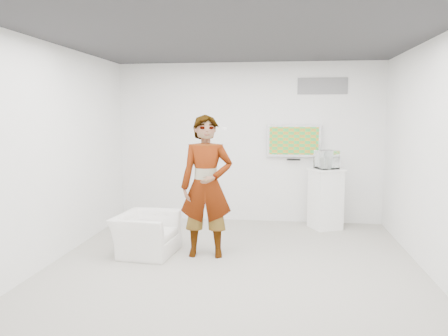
# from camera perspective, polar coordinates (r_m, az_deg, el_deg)

# --- Properties ---
(room) EXTENTS (5.01, 5.01, 3.00)m
(room) POSITION_cam_1_polar(r_m,az_deg,el_deg) (5.81, 1.41, 1.72)
(room) COLOR #A5A197
(room) RESTS_ON ground
(tv) EXTENTS (1.00, 0.08, 0.60)m
(tv) POSITION_cam_1_polar(r_m,az_deg,el_deg) (8.23, 9.10, 3.54)
(tv) COLOR silver
(tv) RESTS_ON room
(logo_decal) EXTENTS (0.90, 0.02, 0.30)m
(logo_decal) POSITION_cam_1_polar(r_m,az_deg,el_deg) (8.30, 12.74, 10.40)
(logo_decal) COLOR slate
(logo_decal) RESTS_ON room
(person) EXTENTS (0.78, 0.55, 2.03)m
(person) POSITION_cam_1_polar(r_m,az_deg,el_deg) (6.23, -2.31, -2.40)
(person) COLOR white
(person) RESTS_ON room
(armchair) EXTENTS (0.89, 1.00, 0.59)m
(armchair) POSITION_cam_1_polar(r_m,az_deg,el_deg) (6.56, -10.09, -8.47)
(armchair) COLOR white
(armchair) RESTS_ON room
(pedestal) EXTENTS (0.69, 0.69, 1.08)m
(pedestal) POSITION_cam_1_polar(r_m,az_deg,el_deg) (8.02, 13.11, -3.92)
(pedestal) COLOR white
(pedestal) RESTS_ON room
(floor_uplight) EXTENTS (0.22, 0.22, 0.27)m
(floor_uplight) POSITION_cam_1_polar(r_m,az_deg,el_deg) (8.36, 12.82, -6.30)
(floor_uplight) COLOR white
(floor_uplight) RESTS_ON room
(vitrine) EXTENTS (0.44, 0.44, 0.33)m
(vitrine) POSITION_cam_1_polar(r_m,az_deg,el_deg) (7.92, 13.26, 1.08)
(vitrine) COLOR white
(vitrine) RESTS_ON pedestal
(console) EXTENTS (0.10, 0.15, 0.20)m
(console) POSITION_cam_1_polar(r_m,az_deg,el_deg) (7.93, 13.24, 0.63)
(console) COLOR white
(console) RESTS_ON pedestal
(wii_remote) EXTENTS (0.06, 0.16, 0.04)m
(wii_remote) POSITION_cam_1_polar(r_m,az_deg,el_deg) (6.29, 0.04, 5.13)
(wii_remote) COLOR white
(wii_remote) RESTS_ON person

